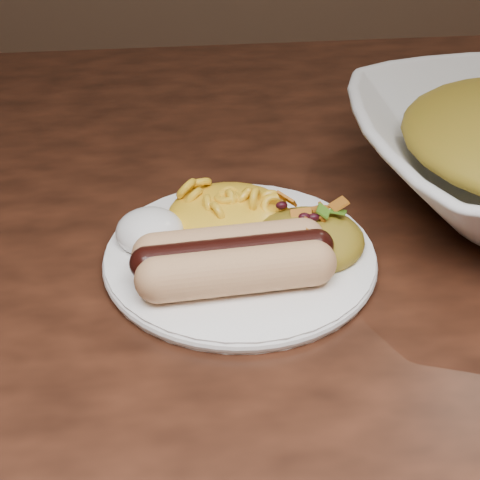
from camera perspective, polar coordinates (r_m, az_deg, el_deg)
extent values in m
cube|color=#452012|center=(0.58, -1.47, -2.18)|extent=(1.60, 0.90, 0.04)
cylinder|color=white|center=(0.54, 0.00, -1.32)|extent=(0.26, 0.26, 0.01)
cylinder|color=tan|center=(0.49, -0.34, -2.58)|extent=(0.11, 0.04, 0.03)
cylinder|color=tan|center=(0.52, -0.70, -0.47)|extent=(0.11, 0.04, 0.03)
cylinder|color=black|center=(0.50, -0.53, -1.13)|extent=(0.12, 0.03, 0.02)
ellipsoid|color=#FCA619|center=(0.57, -0.90, 3.28)|extent=(0.12, 0.12, 0.04)
ellipsoid|color=white|center=(0.55, -7.07, 1.33)|extent=(0.06, 0.06, 0.03)
ellipsoid|color=#C6711B|center=(0.54, 5.40, 0.38)|extent=(0.08, 0.08, 0.03)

